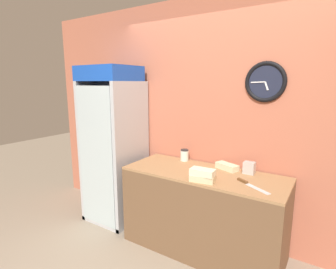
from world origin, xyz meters
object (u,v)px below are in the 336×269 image
(beverage_cooler, at_px, (116,139))
(chefs_knife, at_px, (248,184))
(sandwich_stack_bottom, at_px, (202,178))
(sandwich_flat_left, at_px, (227,167))
(napkin_dispenser, at_px, (249,168))
(condiment_jar, at_px, (185,155))
(sandwich_stack_middle, at_px, (203,172))

(beverage_cooler, xyz_separation_m, chefs_knife, (1.76, -0.15, -0.19))
(beverage_cooler, height_order, sandwich_stack_bottom, beverage_cooler)
(sandwich_flat_left, bearing_deg, sandwich_stack_bottom, -98.81)
(sandwich_stack_bottom, distance_m, sandwich_flat_left, 0.46)
(chefs_knife, bearing_deg, sandwich_flat_left, 135.89)
(sandwich_stack_bottom, height_order, napkin_dispenser, napkin_dispenser)
(sandwich_flat_left, distance_m, chefs_knife, 0.44)
(sandwich_flat_left, relative_size, condiment_jar, 1.98)
(napkin_dispenser, bearing_deg, beverage_cooler, -174.82)
(sandwich_stack_bottom, relative_size, chefs_knife, 0.71)
(sandwich_flat_left, distance_m, condiment_jar, 0.54)
(beverage_cooler, height_order, condiment_jar, beverage_cooler)
(condiment_jar, bearing_deg, sandwich_flat_left, -4.29)
(sandwich_stack_middle, relative_size, sandwich_flat_left, 0.87)
(sandwich_stack_middle, bearing_deg, sandwich_stack_bottom, 0.00)
(chefs_knife, bearing_deg, sandwich_stack_bottom, -158.39)
(sandwich_stack_bottom, xyz_separation_m, napkin_dispenser, (0.30, 0.45, 0.03))
(beverage_cooler, relative_size, sandwich_flat_left, 7.39)
(sandwich_stack_middle, height_order, sandwich_flat_left, sandwich_stack_middle)
(sandwich_stack_middle, distance_m, condiment_jar, 0.68)
(beverage_cooler, bearing_deg, chefs_knife, -4.88)
(sandwich_stack_bottom, bearing_deg, beverage_cooler, 167.58)
(sandwich_stack_middle, relative_size, condiment_jar, 1.72)
(sandwich_stack_bottom, height_order, condiment_jar, condiment_jar)
(beverage_cooler, height_order, napkin_dispenser, beverage_cooler)
(sandwich_flat_left, bearing_deg, sandwich_stack_middle, -98.81)
(sandwich_flat_left, xyz_separation_m, chefs_knife, (0.31, -0.30, -0.02))
(sandwich_stack_bottom, bearing_deg, napkin_dispenser, 56.22)
(sandwich_stack_middle, distance_m, chefs_knife, 0.42)
(condiment_jar, bearing_deg, beverage_cooler, -167.88)
(napkin_dispenser, bearing_deg, chefs_knife, -75.07)
(sandwich_flat_left, bearing_deg, condiment_jar, 175.71)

